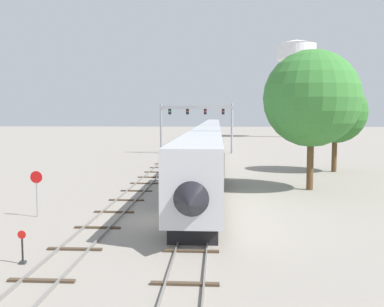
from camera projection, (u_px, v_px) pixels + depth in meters
The scene contains 10 objects.
ground_plane at pixel (164, 221), 26.75m from camera, with size 400.00×400.00×0.00m, color gray.
track_main at pixel (211, 147), 86.30m from camera, with size 2.60×200.00×0.16m.
track_near at pixel (173, 156), 66.72m from camera, with size 2.60×160.00×0.16m.
passenger_train at pixel (211, 136), 75.79m from camera, with size 3.04×111.80×4.80m.
signal_gantry at pixel (196, 117), 71.87m from camera, with size 12.10×0.49×8.07m.
water_tower at pixel (296, 59), 121.67m from camera, with size 10.86×10.86×26.58m.
switch_stand at pixel (22, 252), 19.01m from camera, with size 0.36×0.24×1.46m.
stop_sign at pixel (37, 187), 27.61m from camera, with size 0.76×0.08×2.88m.
trackside_tree_left at pixel (312, 99), 37.05m from camera, with size 8.08×8.08×11.72m.
trackside_tree_mid at pixel (335, 112), 48.87m from camera, with size 6.82×6.82×10.02m.
Camera 1 is at (3.20, -26.15, 6.39)m, focal length 41.71 mm.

